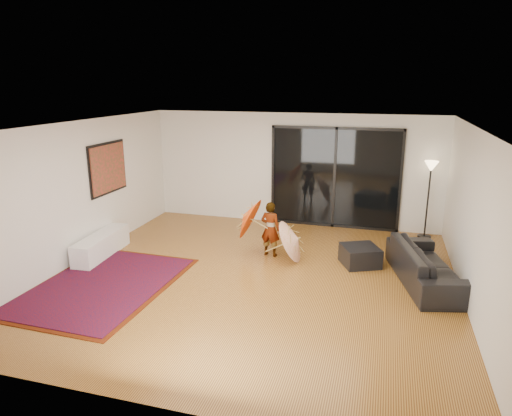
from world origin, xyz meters
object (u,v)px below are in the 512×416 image
at_px(sofa, 427,265).
at_px(child, 270,229).
at_px(media_console, 101,245).
at_px(ottoman, 360,256).

bearing_deg(sofa, child, 66.11).
relative_size(media_console, ottoman, 2.47).
bearing_deg(media_console, child, 12.17).
relative_size(sofa, ottoman, 3.42).
height_order(sofa, child, child).
height_order(media_console, child, child).
relative_size(media_console, sofa, 0.72).
distance_m(sofa, child, 2.99).
xyz_separation_m(media_console, ottoman, (5.04, 0.95, -0.04)).
height_order(media_console, ottoman, media_console).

